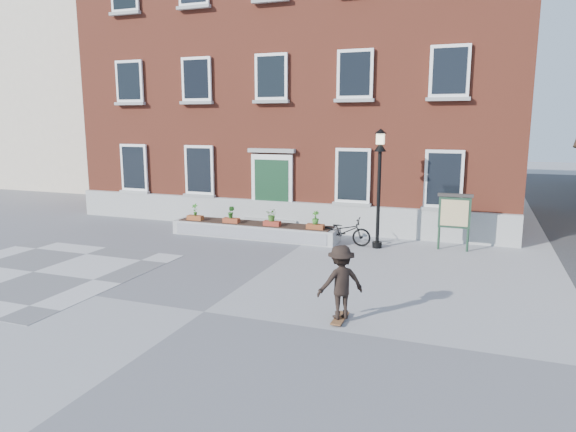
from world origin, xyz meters
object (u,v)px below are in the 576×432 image
at_px(lamp_post, 379,172).
at_px(bicycle, 344,231).
at_px(notice_board, 455,212).
at_px(skateboarder, 341,282).

bearing_deg(lamp_post, bicycle, -178.19).
distance_m(notice_board, skateboarder, 7.40).
distance_m(bicycle, skateboarder, 6.81).
height_order(notice_board, skateboarder, notice_board).
relative_size(notice_board, skateboarder, 1.14).
bearing_deg(notice_board, skateboarder, -104.94).
xyz_separation_m(lamp_post, skateboarder, (0.48, -6.65, -1.69)).
bearing_deg(bicycle, notice_board, -84.58).
relative_size(bicycle, notice_board, 0.98).
distance_m(bicycle, lamp_post, 2.35).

